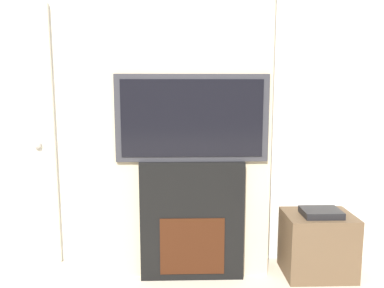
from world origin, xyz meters
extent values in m
cube|color=silver|center=(0.00, 2.03, 1.35)|extent=(6.00, 0.06, 2.70)
cube|color=#BCAD8E|center=(0.00, 1.85, 1.35)|extent=(1.17, 0.29, 2.70)
cube|color=black|center=(0.00, 1.71, 0.45)|extent=(0.77, 0.14, 0.90)
cube|color=#33160A|center=(0.00, 1.64, 0.27)|extent=(0.48, 0.01, 0.43)
cube|color=#2D2D33|center=(0.00, 1.71, 1.22)|extent=(1.11, 0.06, 0.63)
cube|color=black|center=(0.00, 1.68, 1.22)|extent=(1.02, 0.01, 0.56)
cube|color=brown|center=(0.97, 1.72, 0.24)|extent=(0.52, 0.39, 0.48)
cube|color=black|center=(0.97, 1.68, 0.51)|extent=(0.28, 0.21, 0.05)
cube|color=beige|center=(-1.51, 1.98, 1.04)|extent=(0.86, 0.04, 2.07)
sphere|color=silver|center=(-1.21, 1.94, 1.00)|extent=(0.06, 0.06, 0.06)
camera|label=1|loc=(-0.08, -1.00, 1.43)|focal=35.00mm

